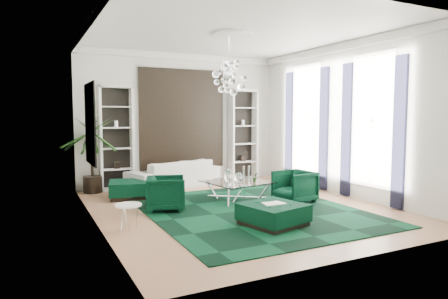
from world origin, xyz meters
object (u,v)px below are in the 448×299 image
coffee_table (237,191)px  ottoman_side (129,190)px  armchair_right (295,186)px  sofa (174,174)px  palm (92,143)px  side_table (129,218)px  armchair_left (166,193)px  ottoman_front (273,215)px

coffee_table → ottoman_side: coffee_table is taller
armchair_right → ottoman_side: 3.98m
sofa → palm: 2.34m
side_table → palm: (-0.06, 3.81, 1.08)m
sofa → armchair_left: size_ratio=3.25×
armchair_right → ottoman_front: 2.11m
ottoman_side → ottoman_front: size_ratio=0.93×
sofa → armchair_left: sofa is taller
sofa → armchair_left: bearing=49.2°
armchair_left → palm: bearing=40.3°
sofa → ottoman_side: size_ratio=2.80×
side_table → armchair_right: bearing=7.9°
armchair_left → coffee_table: size_ratio=0.60×
armchair_right → side_table: armchair_right is taller
armchair_right → ottoman_front: armchair_right is taller
armchair_right → coffee_table: bearing=-130.4°
armchair_left → armchair_right: armchair_right is taller
sofa → ottoman_side: bearing=12.2°
ottoman_side → armchair_right: bearing=-33.0°
armchair_right → side_table: (-3.97, -0.55, -0.14)m
sofa → side_table: bearing=41.7°
armchair_left → ottoman_side: size_ratio=0.86×
armchair_right → coffee_table: (-1.11, 0.76, -0.14)m
palm → armchair_right: bearing=-39.0°
side_table → palm: 3.96m
armchair_left → coffee_table: armchair_left is taller
ottoman_side → palm: size_ratio=0.36×
armchair_left → armchair_right: 2.98m
sofa → side_table: (-2.08, -3.56, -0.16)m
armchair_left → side_table: bearing=154.7°
ottoman_front → side_table: (-2.44, 0.89, 0.02)m
ottoman_front → palm: bearing=118.0°
armchair_right → ottoman_front: size_ratio=0.80×
armchair_right → palm: size_ratio=0.31×
ottoman_side → side_table: size_ratio=2.00×
coffee_table → ottoman_side: (-2.23, 1.41, -0.02)m
armchair_right → palm: palm is taller
armchair_left → coffee_table: bearing=-65.7°
armchair_left → side_table: armchair_left is taller
armchair_left → ottoman_side: (-0.42, 1.61, -0.16)m
ottoman_front → coffee_table: bearing=79.1°
armchair_right → ottoman_side: size_ratio=0.87×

